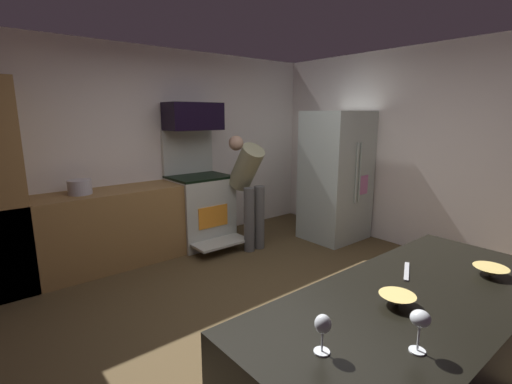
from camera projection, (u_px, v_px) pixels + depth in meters
ground_plane at (274, 310)px, 3.35m from camera, size 5.20×4.80×0.02m
wall_back at (157, 150)px, 4.85m from camera, size 5.20×0.12×2.60m
wall_right at (421, 151)px, 4.66m from camera, size 0.12×4.80×2.60m
lower_cabinet_run at (101, 230)px, 4.19m from camera, size 2.40×0.60×0.90m
oven_range at (200, 207)px, 4.98m from camera, size 0.76×0.98×1.55m
microwave at (193, 116)px, 4.80m from camera, size 0.74×0.38×0.36m
refrigerator at (336, 176)px, 5.14m from camera, size 0.83×0.74×1.80m
person_cook at (248, 183)px, 4.76m from camera, size 0.31×0.61×1.48m
counter_island at (408, 377)px, 1.84m from camera, size 1.92×0.80×0.90m
mixing_bowl_large at (397, 300)px, 1.66m from camera, size 0.16×0.16×0.05m
mixing_bowl_small at (490, 271)px, 1.97m from camera, size 0.18×0.18×0.05m
wine_glass_near at (420, 321)px, 1.31m from camera, size 0.07×0.07×0.16m
wine_glass_mid at (323, 326)px, 1.31m from camera, size 0.06×0.06×0.15m
knife_chef at (407, 271)px, 2.01m from camera, size 0.24×0.14×0.01m
stock_pot at (80, 187)px, 3.97m from camera, size 0.25×0.25×0.16m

